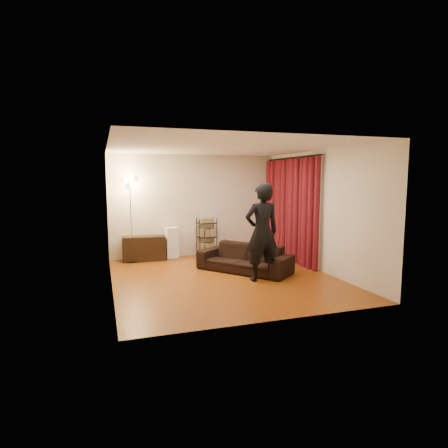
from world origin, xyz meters
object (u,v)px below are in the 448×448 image
object	(u,v)px
person	(262,232)
storage_boxes	(172,243)
wire_shelf	(207,237)
floor_lamp	(131,219)
media_cabinet	(144,248)
sofa	(244,258)

from	to	relation	value
person	storage_boxes	bearing A→B (deg)	-64.70
storage_boxes	wire_shelf	xyz separation A→B (m)	(0.95, -0.03, 0.11)
storage_boxes	wire_shelf	world-z (taller)	wire_shelf
floor_lamp	person	bearing A→B (deg)	-46.99
media_cabinet	wire_shelf	xyz separation A→B (m)	(1.67, 0.06, 0.20)
person	storage_boxes	distance (m)	3.10
sofa	floor_lamp	bearing A→B (deg)	-166.59
sofa	media_cabinet	xyz separation A→B (m)	(-2.01, 1.85, 0.01)
sofa	storage_boxes	xyz separation A→B (m)	(-1.28, 1.95, 0.10)
media_cabinet	floor_lamp	distance (m)	0.82
storage_boxes	floor_lamp	bearing A→B (deg)	-170.67
person	floor_lamp	bearing A→B (deg)	-48.09
media_cabinet	floor_lamp	size ratio (longest dim) A/B	0.50
sofa	person	world-z (taller)	person
wire_shelf	person	bearing A→B (deg)	-88.67
media_cabinet	storage_boxes	bearing A→B (deg)	10.76
sofa	media_cabinet	bearing A→B (deg)	-171.81
sofa	person	size ratio (longest dim) A/B	1.05
media_cabinet	storage_boxes	size ratio (longest dim) A/B	1.32
media_cabinet	floor_lamp	bearing A→B (deg)	-162.61
sofa	storage_boxes	bearing A→B (deg)	174.31
media_cabinet	wire_shelf	size ratio (longest dim) A/B	1.03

